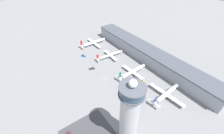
% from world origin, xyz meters
% --- Properties ---
extents(ground_plane, '(1000.00, 1000.00, 0.00)m').
position_xyz_m(ground_plane, '(0.00, 0.00, 0.00)').
color(ground_plane, gray).
extents(terminal_building, '(203.64, 25.00, 18.08)m').
position_xyz_m(terminal_building, '(0.00, 70.00, 9.14)').
color(terminal_building, '#9399A3').
rests_on(terminal_building, ground).
extents(control_tower, '(17.56, 17.56, 61.70)m').
position_xyz_m(control_tower, '(67.88, -23.52, 29.74)').
color(control_tower, '#BCBCC1').
rests_on(control_tower, ground).
extents(airplane_gate_alpha, '(37.10, 44.19, 13.78)m').
position_xyz_m(airplane_gate_alpha, '(-81.74, 30.49, 4.13)').
color(airplane_gate_alpha, white).
rests_on(airplane_gate_alpha, ground).
extents(airplane_gate_bravo, '(30.20, 42.19, 11.39)m').
position_xyz_m(airplane_gate_bravo, '(-35.37, 31.22, 4.07)').
color(airplane_gate_bravo, white).
rests_on(airplane_gate_bravo, ground).
extents(airplane_gate_charlie, '(34.27, 42.60, 13.69)m').
position_xyz_m(airplane_gate_charlie, '(11.68, 31.70, 4.16)').
color(airplane_gate_charlie, white).
rests_on(airplane_gate_charlie, ground).
extents(airplane_gate_delta, '(41.27, 39.65, 14.36)m').
position_xyz_m(airplane_gate_delta, '(59.71, 35.18, 4.81)').
color(airplane_gate_delta, silver).
rests_on(airplane_gate_delta, ground).
extents(service_truck_catering, '(4.98, 7.82, 2.51)m').
position_xyz_m(service_truck_catering, '(-26.56, -3.41, 0.87)').
color(service_truck_catering, black).
rests_on(service_truck_catering, ground).
extents(service_truck_fuel, '(7.88, 4.27, 2.66)m').
position_xyz_m(service_truck_fuel, '(26.68, 33.49, 0.92)').
color(service_truck_fuel, black).
rests_on(service_truck_fuel, ground).
extents(service_truck_baggage, '(6.76, 5.19, 2.56)m').
position_xyz_m(service_truck_baggage, '(-60.11, 1.05, 0.89)').
color(service_truck_baggage, black).
rests_on(service_truck_baggage, ground).
extents(car_black_suv, '(1.82, 4.75, 1.57)m').
position_xyz_m(car_black_suv, '(38.31, -62.73, 0.61)').
color(car_black_suv, black).
rests_on(car_black_suv, ground).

